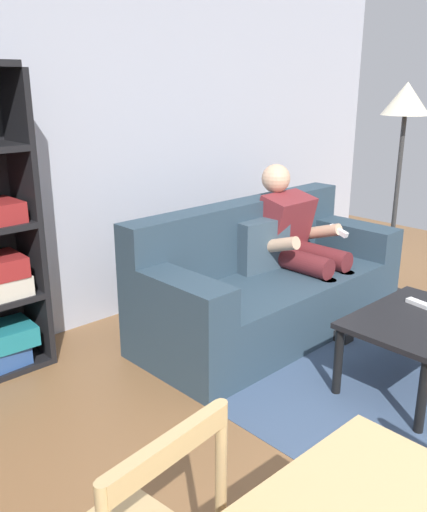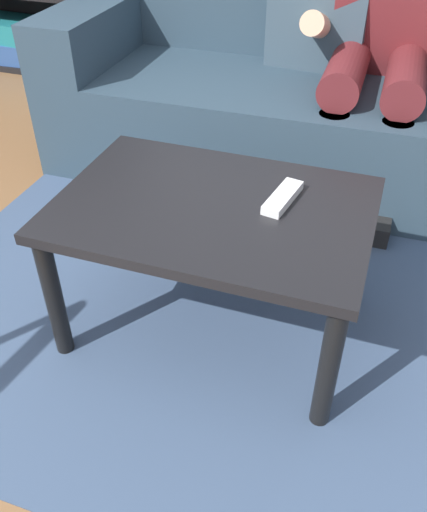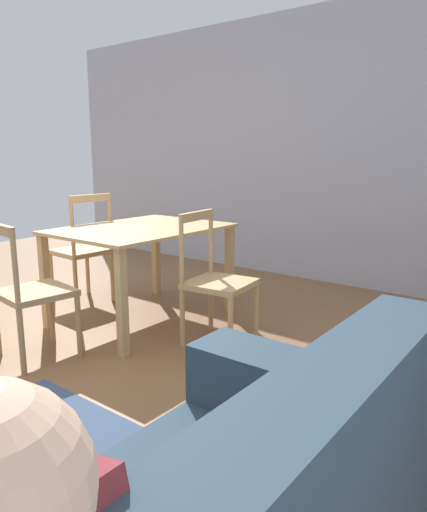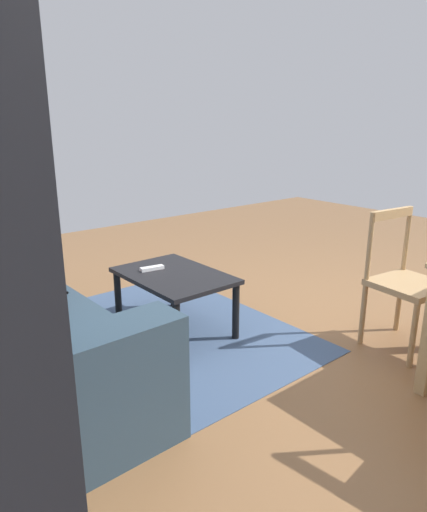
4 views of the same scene
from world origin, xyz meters
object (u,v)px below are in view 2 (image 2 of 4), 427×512
person_lounging (383,39)px  tv_remote (283,198)px  coffee_table (213,224)px  couch (296,91)px

person_lounging → tv_remote: 1.05m
tv_remote → coffee_table: bearing=32.8°
person_lounging → tv_remote: person_lounging is taller
coffee_table → couch: bearing=90.6°
couch → tv_remote: 1.06m
person_lounging → coffee_table: person_lounging is taller
tv_remote → person_lounging: bearing=-88.0°
coffee_table → tv_remote: size_ratio=4.86×
couch → tv_remote: size_ratio=11.89×
person_lounging → couch: bearing=178.3°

